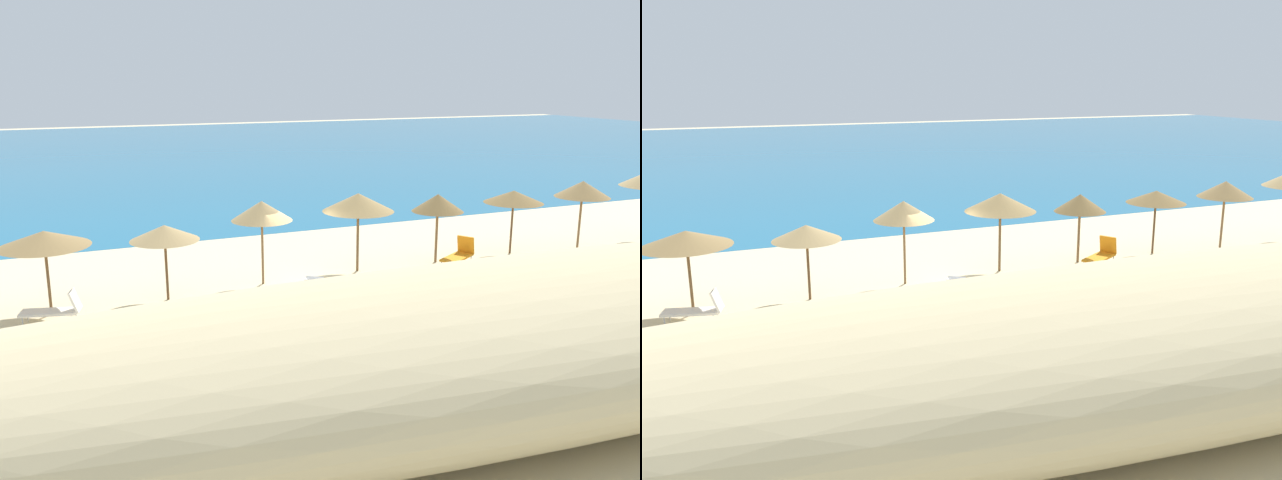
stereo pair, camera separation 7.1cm
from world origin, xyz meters
TOP-DOWN VIEW (x-y plane):
  - ground_plane at (0.00, 0.00)m, footprint 160.00×160.00m
  - sea_water at (0.00, 42.57)m, footprint 160.00×69.73m
  - dune_ridge at (3.20, -9.58)m, footprint 39.77×8.84m
  - beach_umbrella_3 at (-7.94, 0.51)m, footprint 2.62×2.62m
  - beach_umbrella_4 at (-4.49, 0.49)m, footprint 2.15×2.15m
  - beach_umbrella_5 at (-1.20, 0.89)m, footprint 2.05×2.05m
  - beach_umbrella_6 at (2.43, 1.00)m, footprint 2.56×2.56m
  - beach_umbrella_7 at (5.70, 0.91)m, footprint 1.94×1.94m
  - beach_umbrella_8 at (9.16, 0.85)m, footprint 2.31×2.31m
  - beach_umbrella_9 at (12.28, 0.45)m, footprint 2.19×2.19m
  - lounge_chair_0 at (-7.82, -0.30)m, footprint 1.77×1.01m
  - lounge_chair_1 at (6.34, 0.28)m, footprint 1.75×1.40m
  - cooler_box at (0.26, -0.15)m, footprint 0.72×0.67m

SIDE VIEW (x-z plane):
  - ground_plane at x=0.00m, z-range 0.00..0.00m
  - sea_water at x=0.00m, z-range 0.00..0.01m
  - cooler_box at x=0.26m, z-range 0.00..0.32m
  - lounge_chair_1 at x=6.34m, z-range -0.10..0.89m
  - lounge_chair_0 at x=-7.82m, z-range -0.07..0.88m
  - dune_ridge at x=3.20m, z-range 0.00..3.07m
  - beach_umbrella_4 at x=-4.49m, z-range 0.96..3.38m
  - beach_umbrella_7 at x=5.70m, z-range 0.97..3.59m
  - beach_umbrella_8 at x=9.16m, z-range 1.02..3.55m
  - beach_umbrella_3 at x=-7.94m, z-range 1.04..3.58m
  - beach_umbrella_9 at x=12.28m, z-range 1.05..3.83m
  - beach_umbrella_6 at x=2.43m, z-range 1.10..3.96m
  - beach_umbrella_5 at x=-1.20m, z-range 1.10..3.96m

